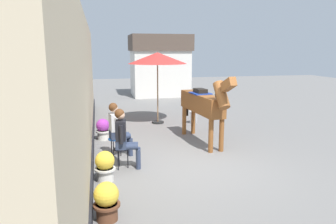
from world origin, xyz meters
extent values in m
plane|color=slate|center=(0.00, 3.00, 0.00)|extent=(40.00, 40.00, 0.00)
cube|color=#CCB793|center=(-2.55, 1.50, 1.70)|extent=(0.30, 14.00, 3.40)
cube|color=black|center=(-2.53, 1.50, 0.18)|extent=(0.34, 14.00, 0.36)
cube|color=silver|center=(1.40, 11.53, 1.30)|extent=(3.20, 2.40, 2.60)
cube|color=brown|center=(1.40, 11.53, 3.05)|extent=(3.40, 2.60, 0.90)
cylinder|color=black|center=(-1.73, 0.11, 0.46)|extent=(0.34, 0.34, 0.03)
cylinder|color=black|center=(-1.59, 0.09, 0.22)|extent=(0.02, 0.02, 0.45)
cylinder|color=black|center=(-1.78, 0.24, 0.22)|extent=(0.02, 0.02, 0.45)
cylinder|color=black|center=(-1.82, 0.00, 0.22)|extent=(0.02, 0.02, 0.45)
cube|color=#2D3851|center=(-1.73, 0.11, 0.58)|extent=(0.28, 0.35, 0.20)
cube|color=black|center=(-1.73, 0.11, 0.90)|extent=(0.26, 0.37, 0.44)
sphere|color=tan|center=(-1.73, 0.11, 1.25)|extent=(0.20, 0.20, 0.20)
sphere|color=#593319|center=(-1.75, 0.11, 1.28)|extent=(0.22, 0.22, 0.22)
cylinder|color=#2D3851|center=(-1.53, 0.16, 0.53)|extent=(0.39, 0.18, 0.13)
cylinder|color=#2D3851|center=(-1.34, 0.14, 0.23)|extent=(0.11, 0.11, 0.46)
cylinder|color=#2D3851|center=(-1.55, 0.00, 0.53)|extent=(0.39, 0.18, 0.13)
cylinder|color=#2D3851|center=(-1.36, -0.02, 0.23)|extent=(0.11, 0.11, 0.46)
cylinder|color=black|center=(-1.68, 0.31, 0.85)|extent=(0.09, 0.09, 0.42)
cylinder|color=black|center=(-1.74, -0.09, 0.85)|extent=(0.09, 0.09, 0.42)
cylinder|color=#194C99|center=(-1.82, 0.96, 0.46)|extent=(0.34, 0.34, 0.03)
cylinder|color=black|center=(-1.69, 0.98, 0.22)|extent=(0.02, 0.02, 0.45)
cylinder|color=black|center=(-1.91, 1.06, 0.22)|extent=(0.02, 0.02, 0.45)
cylinder|color=black|center=(-1.87, 0.83, 0.22)|extent=(0.02, 0.02, 0.45)
cube|color=#2D3851|center=(-1.82, 0.96, 0.58)|extent=(0.29, 0.35, 0.20)
cube|color=silver|center=(-1.82, 0.96, 0.90)|extent=(0.27, 0.37, 0.44)
sphere|color=tan|center=(-1.82, 0.96, 1.25)|extent=(0.20, 0.20, 0.20)
sphere|color=#593319|center=(-1.84, 0.95, 1.28)|extent=(0.22, 0.22, 0.22)
cylinder|color=#2D3851|center=(-1.65, 1.07, 0.53)|extent=(0.40, 0.19, 0.13)
cylinder|color=#2D3851|center=(-1.46, 1.10, 0.23)|extent=(0.11, 0.11, 0.46)
cylinder|color=#2D3851|center=(-1.62, 0.91, 0.53)|extent=(0.40, 0.19, 0.13)
cylinder|color=#2D3851|center=(-1.44, 0.94, 0.23)|extent=(0.11, 0.11, 0.46)
cylinder|color=silver|center=(-1.84, 1.16, 0.85)|extent=(0.09, 0.09, 0.42)
cylinder|color=silver|center=(-1.77, 0.76, 0.85)|extent=(0.09, 0.09, 0.42)
cube|color=brown|center=(0.71, 1.75, 1.16)|extent=(0.66, 2.23, 0.52)
cylinder|color=brown|center=(0.97, 0.79, 0.45)|extent=(0.13, 0.13, 0.90)
cylinder|color=brown|center=(0.66, 0.76, 0.45)|extent=(0.13, 0.13, 0.90)
cylinder|color=brown|center=(0.77, 2.72, 0.45)|extent=(0.13, 0.13, 0.90)
cylinder|color=brown|center=(0.46, 2.69, 0.45)|extent=(0.13, 0.13, 0.90)
cylinder|color=brown|center=(0.83, 0.55, 1.55)|extent=(0.34, 0.66, 0.73)
cube|color=brown|center=(0.87, 0.21, 1.86)|extent=(0.23, 0.54, 0.40)
cube|color=black|center=(0.83, 0.57, 1.69)|extent=(0.10, 0.63, 0.48)
cylinder|color=black|center=(0.60, 2.88, 0.89)|extent=(0.11, 0.11, 0.65)
cube|color=navy|center=(0.70, 1.85, 1.44)|extent=(0.56, 0.65, 0.03)
cube|color=black|center=(0.70, 1.85, 1.51)|extent=(0.32, 0.47, 0.12)
cylinder|color=brown|center=(-2.14, -2.12, 0.14)|extent=(0.34, 0.34, 0.28)
cylinder|color=brown|center=(-2.14, -2.12, 0.26)|extent=(0.43, 0.43, 0.04)
sphere|color=gold|center=(-2.14, -2.12, 0.44)|extent=(0.40, 0.40, 0.40)
cylinder|color=beige|center=(-2.12, -0.54, 0.14)|extent=(0.34, 0.34, 0.28)
cylinder|color=beige|center=(-2.12, -0.54, 0.26)|extent=(0.43, 0.43, 0.04)
sphere|color=gold|center=(-2.12, -0.54, 0.44)|extent=(0.40, 0.40, 0.40)
cylinder|color=beige|center=(-2.09, 2.62, 0.14)|extent=(0.34, 0.34, 0.28)
cylinder|color=beige|center=(-2.09, 2.62, 0.26)|extent=(0.43, 0.43, 0.04)
sphere|color=purple|center=(-2.09, 2.62, 0.44)|extent=(0.40, 0.40, 0.40)
cylinder|color=black|center=(-0.07, 4.42, 0.03)|extent=(0.44, 0.44, 0.06)
cylinder|color=olive|center=(-0.07, 4.42, 1.10)|extent=(0.04, 0.04, 2.20)
cone|color=red|center=(-0.07, 4.42, 2.38)|extent=(2.10, 2.10, 0.40)
cylinder|color=white|center=(1.20, 4.08, 0.45)|extent=(0.32, 0.32, 0.03)
cylinder|color=silver|center=(1.33, 4.08, 0.22)|extent=(0.02, 0.02, 0.43)
cylinder|color=silver|center=(1.13, 4.19, 0.22)|extent=(0.02, 0.02, 0.43)
cylinder|color=silver|center=(1.13, 3.97, 0.22)|extent=(0.02, 0.02, 0.43)
camera|label=1|loc=(-2.20, -6.89, 2.69)|focal=34.06mm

